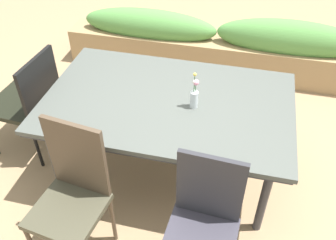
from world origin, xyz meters
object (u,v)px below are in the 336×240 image
Objects in this scene: chair_near_left at (73,190)px; dining_table at (168,106)px; chair_near_right at (204,221)px; planter_box at (217,46)px; chair_end_left at (29,98)px; flower_vase at (194,95)px.

dining_table is at bearing -107.46° from chair_near_left.
chair_near_right is 0.81m from chair_near_left.
chair_near_right is 2.45m from planter_box.
chair_end_left is 0.90× the size of chair_near_left.
chair_end_left reaches higher than planter_box.
chair_near_left is 3.66× the size of flower_vase.
chair_end_left is 1.14m from chair_near_left.
flower_vase is (0.20, -0.03, 0.15)m from dining_table.
chair_near_left reaches higher than flower_vase.
chair_near_right reaches higher than chair_end_left.
dining_table is 1.91× the size of chair_near_right.
chair_near_right is at bearing -75.01° from flower_vase.
dining_table is 0.93m from chair_near_left.
flower_vase is at bearing -87.06° from chair_end_left.
chair_near_right reaches higher than dining_table.
chair_end_left is at bearing -130.43° from planter_box.
dining_table is 0.95m from chair_near_right.
dining_table is 0.54× the size of planter_box.
planter_box is at bearing 90.53° from flower_vase.
flower_vase is at bearing -118.53° from chair_near_left.
chair_near_right is 1.80m from chair_end_left.
chair_near_right is 0.28× the size of planter_box.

